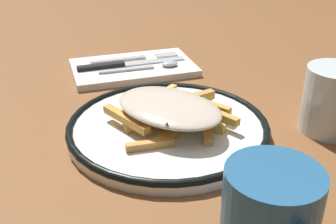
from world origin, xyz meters
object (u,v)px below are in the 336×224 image
at_px(plate, 168,127).
at_px(fork, 135,58).
at_px(napkin, 132,68).
at_px(water_glass, 332,100).
at_px(fries_heap, 169,110).
at_px(spoon, 153,66).
at_px(knife, 122,64).
at_px(coffee_mug, 271,214).

relative_size(plate, fork, 1.62).
xyz_separation_m(napkin, water_glass, (0.30, 0.23, 0.04)).
distance_m(fries_heap, napkin, 0.26).
distance_m(spoon, water_glass, 0.34).
distance_m(fork, water_glass, 0.40).
bearing_deg(plate, napkin, -179.48).
bearing_deg(napkin, knife, -87.19).
bearing_deg(napkin, spoon, 51.91).
relative_size(knife, coffee_mug, 1.79).
bearing_deg(water_glass, fries_heap, -102.14).
bearing_deg(plate, spoon, 171.79).
bearing_deg(napkin, fork, 156.84).
bearing_deg(water_glass, knife, -140.59).
bearing_deg(coffee_mug, napkin, -176.11).
height_order(fries_heap, napkin, fries_heap).
distance_m(fries_heap, fork, 0.28).
bearing_deg(spoon, knife, -116.17).
relative_size(spoon, water_glass, 1.60).
height_order(plate, spoon, spoon).
bearing_deg(coffee_mug, fries_heap, -172.88).
distance_m(fries_heap, coffee_mug, 0.24).
distance_m(knife, water_glass, 0.39).
relative_size(fork, spoon, 1.16).
bearing_deg(coffee_mug, spoon, 179.81).
height_order(fork, coffee_mug, coffee_mug).
bearing_deg(coffee_mug, water_glass, 134.11).
height_order(fries_heap, coffee_mug, coffee_mug).
height_order(knife, coffee_mug, coffee_mug).
bearing_deg(napkin, plate, 0.52).
xyz_separation_m(spoon, coffee_mug, (0.46, -0.00, 0.03)).
xyz_separation_m(plate, spoon, (-0.23, 0.03, 0.01)).
distance_m(knife, spoon, 0.06).
bearing_deg(spoon, napkin, -128.09).
xyz_separation_m(plate, napkin, (-0.25, -0.00, -0.00)).
distance_m(napkin, coffee_mug, 0.49).
relative_size(fries_heap, fork, 1.23).
distance_m(napkin, fork, 0.03).
distance_m(plate, knife, 0.25).
bearing_deg(knife, napkin, 92.81).
xyz_separation_m(spoon, water_glass, (0.27, 0.19, 0.03)).
xyz_separation_m(plate, fries_heap, (0.00, 0.00, 0.03)).
xyz_separation_m(knife, coffee_mug, (0.49, 0.05, 0.03)).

